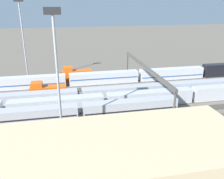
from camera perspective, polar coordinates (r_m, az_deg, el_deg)
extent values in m
plane|color=#60594F|center=(69.73, -0.92, -1.84)|extent=(400.00, 400.00, 0.00)
cube|color=#3D3833|center=(85.95, -3.09, 2.51)|extent=(140.00, 2.80, 0.12)
cube|color=#3D3833|center=(81.26, -2.56, 1.46)|extent=(140.00, 2.80, 0.12)
cube|color=#3D3833|center=(76.60, -1.96, 0.27)|extent=(140.00, 2.80, 0.12)
cube|color=#4C443D|center=(71.99, -1.29, -1.06)|extent=(140.00, 2.80, 0.12)
cube|color=#4C443D|center=(67.44, -0.53, -2.58)|extent=(140.00, 2.80, 0.12)
cube|color=#3D3833|center=(62.95, 0.34, -4.32)|extent=(140.00, 2.80, 0.12)
cube|color=#3D3833|center=(58.55, 1.35, -6.32)|extent=(140.00, 2.80, 0.12)
cube|color=#4C443D|center=(54.25, 2.54, -8.63)|extent=(140.00, 2.80, 0.12)
cube|color=silver|center=(87.92, 13.87, 3.68)|extent=(23.00, 3.00, 3.80)
cube|color=#285193|center=(88.08, 13.84, 3.33)|extent=(22.40, 3.06, 0.36)
cube|color=silver|center=(80.79, -1.90, 2.82)|extent=(23.00, 3.00, 3.80)
cube|color=#285193|center=(80.75, -1.90, 2.90)|extent=(22.40, 3.06, 0.36)
cube|color=silver|center=(80.59, -19.12, 1.63)|extent=(23.00, 3.00, 3.80)
cube|color=#285193|center=(80.73, -19.09, 1.32)|extent=(22.40, 3.06, 0.36)
cube|color=#B7BABF|center=(64.78, 8.97, -1.96)|extent=(23.00, 3.00, 3.80)
cube|color=#B7BABF|center=(61.08, -12.91, -3.65)|extent=(23.00, 3.00, 3.80)
cube|color=#D85914|center=(70.52, -14.76, -0.61)|extent=(10.00, 3.00, 3.60)
cube|color=#D85914|center=(69.97, -17.38, 1.14)|extent=(3.00, 2.70, 1.40)
cube|color=#A8AAB2|center=(58.43, 4.41, -4.30)|extent=(23.00, 3.00, 3.80)
cube|color=black|center=(58.49, 4.41, -4.44)|extent=(22.40, 3.06, 0.36)
cube|color=#A8AAB2|center=(57.23, -19.75, -6.08)|extent=(23.00, 3.00, 3.80)
cube|color=black|center=(57.24, -19.75, -6.10)|extent=(22.40, 3.06, 0.36)
cube|color=#A8AAB2|center=(76.79, 20.46, 0.56)|extent=(23.00, 3.00, 3.80)
cube|color=#A8AAB2|center=(67.48, 2.66, -0.79)|extent=(23.00, 3.00, 3.80)
cube|color=#A8AAB2|center=(66.20, -18.13, -2.26)|extent=(23.00, 3.00, 3.80)
cube|color=#D85914|center=(84.68, -8.26, 3.37)|extent=(10.00, 3.00, 3.60)
cube|color=#D85914|center=(83.90, -10.40, 4.86)|extent=(3.00, 2.70, 1.40)
cylinder|color=#9EA0A5|center=(85.08, -20.11, 10.09)|extent=(0.44, 0.44, 25.95)
cube|color=#262628|center=(84.03, -21.29, 19.21)|extent=(2.80, 0.70, 1.20)
cylinder|color=#9EA0A5|center=(44.40, -12.58, 1.10)|extent=(0.44, 0.44, 24.12)
cube|color=#262628|center=(42.08, -13.95, 17.60)|extent=(2.80, 0.70, 1.20)
cylinder|color=#4C4742|center=(88.97, 3.64, 5.76)|extent=(0.50, 0.50, 8.00)
cylinder|color=#4C4742|center=(54.21, 14.42, -4.66)|extent=(0.50, 0.50, 8.00)
cube|color=#4C4742|center=(69.76, 7.89, 5.25)|extent=(0.70, 40.00, 0.80)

